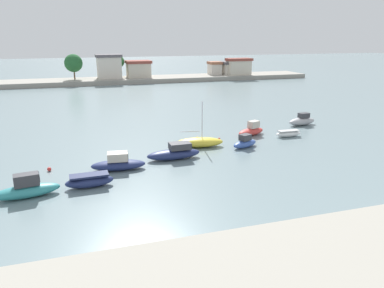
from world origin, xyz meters
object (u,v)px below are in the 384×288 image
Objects in this scene: moored_boat_2 at (90,181)px; mooring_buoy_2 at (197,138)px; moored_boat_8 at (288,134)px; moored_boat_7 at (251,130)px; moored_boat_9 at (302,121)px; moored_boat_1 at (26,189)px; mooring_buoy_1 at (49,169)px; moored_boat_5 at (200,142)px; moored_boat_3 at (118,163)px; moored_boat_6 at (245,143)px; moored_boat_4 at (175,153)px; mooring_buoy_0 at (219,139)px.

moored_boat_2 is 10.00× the size of mooring_buoy_2.
mooring_buoy_2 is (-11.15, 1.99, -0.19)m from moored_boat_8.
moored_boat_7 is 0.97× the size of moored_boat_9.
moored_boat_1 is 4.76m from moored_boat_2.
moored_boat_1 is 27.36m from moored_boat_7.
moored_boat_1 reaches higher than moored_boat_9.
mooring_buoy_1 is at bearing -172.45° from moored_boat_9.
moored_boat_5 is at bearing -103.21° from mooring_buoy_2.
moored_boat_7 is (24.79, 11.59, -0.07)m from moored_boat_1.
mooring_buoy_2 is (0.66, 2.79, -0.35)m from moored_boat_5.
moored_boat_3 is 1.45× the size of moored_boat_6.
moored_boat_4 is (13.24, 5.45, -0.02)m from moored_boat_1.
moored_boat_2 is at bearing -151.66° from moored_boat_4.
moored_boat_3 is at bearing -151.98° from mooring_buoy_0.
moored_boat_1 reaches higher than mooring_buoy_1.
moored_boat_7 is at bearing 16.03° from moored_boat_1.
moored_boat_4 is 14.05× the size of mooring_buoy_2.
moored_boat_1 is 22.86m from moored_boat_6.
moored_boat_3 reaches higher than mooring_buoy_1.
moored_boat_2 is 0.89× the size of moored_boat_9.
moored_boat_3 is 12.63m from mooring_buoy_2.
mooring_buoy_1 is at bearing 122.55° from moored_boat_2.
moored_boat_2 is at bearing -139.88° from mooring_buoy_2.
mooring_buoy_0 is at bearing 19.18° from moored_boat_1.
mooring_buoy_1 is (1.31, 5.55, -0.47)m from moored_boat_1.
moored_boat_2 is 0.92× the size of moored_boat_7.
mooring_buoy_2 is at bearing 24.12° from moored_boat_1.
moored_boat_9 is (26.42, 10.25, 0.03)m from moored_boat_3.
moored_boat_2 is at bearing -136.40° from moored_boat_5.
moored_boat_1 is 21.14× the size of mooring_buoy_0.
moored_boat_7 is at bearing 14.42° from mooring_buoy_1.
moored_boat_1 reaches higher than moored_boat_8.
moored_boat_1 is at bearing -158.79° from moored_boat_4.
moored_boat_2 reaches higher than mooring_buoy_1.
moored_boat_2 is 18.20m from moored_boat_6.
moored_boat_9 is 14.14m from mooring_buoy_0.
moored_boat_1 is 5.72m from mooring_buoy_1.
moored_boat_8 is at bearing -144.26° from moored_boat_9.
moored_boat_1 is 13.60× the size of mooring_buoy_1.
moored_boat_1 reaches higher than moored_boat_7.
moored_boat_6 is 20.50m from mooring_buoy_1.
moored_boat_3 is (2.74, 3.42, 0.08)m from moored_boat_2.
moored_boat_9 is at bearing 14.27° from mooring_buoy_0.
moored_boat_7 reaches higher than moored_boat_6.
mooring_buoy_2 is at bearing 111.41° from moored_boat_6.
mooring_buoy_2 is (-16.24, -2.79, -0.44)m from moored_boat_9.
moored_boat_2 reaches higher than mooring_buoy_2.
moored_boat_8 is (24.08, 8.90, -0.14)m from moored_boat_2.
moored_boat_9 is at bearing 22.04° from moored_boat_4.
moored_boat_7 is at bearing 0.57° from mooring_buoy_2.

